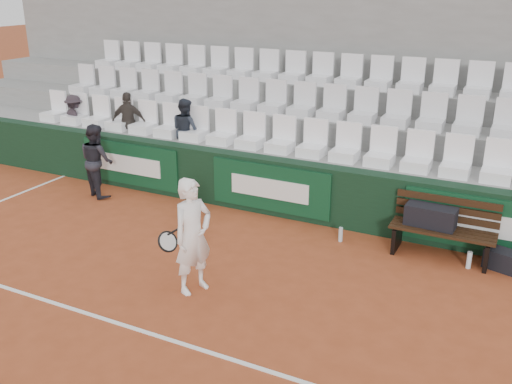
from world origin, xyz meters
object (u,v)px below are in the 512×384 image
at_px(sports_bag_ground, 502,260).
at_px(tennis_player, 193,236).
at_px(spectator_b, 127,100).
at_px(spectator_a, 73,98).
at_px(water_bottle_far, 469,260).
at_px(spectator_c, 185,107).
at_px(ball_kid, 97,160).
at_px(sports_bag_left, 431,216).
at_px(bench_left, 441,243).
at_px(water_bottle_near, 341,234).

relative_size(sports_bag_ground, tennis_player, 0.30).
xyz_separation_m(tennis_player, spectator_b, (-3.67, 3.40, 0.83)).
relative_size(spectator_a, spectator_b, 0.86).
distance_m(sports_bag_ground, water_bottle_far, 0.46).
bearing_deg(spectator_c, tennis_player, 146.77).
xyz_separation_m(ball_kid, spectator_a, (-1.59, 1.18, 0.83)).
height_order(sports_bag_left, spectator_b, spectator_b).
relative_size(bench_left, spectator_a, 1.43).
bearing_deg(spectator_a, bench_left, -168.68).
bearing_deg(spectator_b, water_bottle_far, 151.03).
height_order(bench_left, tennis_player, tennis_player).
relative_size(water_bottle_near, spectator_a, 0.23).
bearing_deg(spectator_c, spectator_b, 22.65).
relative_size(ball_kid, spectator_b, 1.14).
distance_m(spectator_a, spectator_b, 1.46).
relative_size(bench_left, sports_bag_ground, 3.21).
relative_size(bench_left, water_bottle_near, 6.36).
bearing_deg(water_bottle_far, tennis_player, -144.64).
bearing_deg(sports_bag_left, tennis_player, -135.95).
bearing_deg(ball_kid, water_bottle_far, -155.29).
bearing_deg(water_bottle_near, tennis_player, -118.74).
bearing_deg(spectator_b, bench_left, 151.90).
xyz_separation_m(bench_left, spectator_c, (-5.06, 0.97, 1.38)).
bearing_deg(spectator_c, sports_bag_left, -168.07).
bearing_deg(sports_bag_left, water_bottle_far, -19.06).
bearing_deg(spectator_c, water_bottle_far, -169.05).
height_order(water_bottle_far, spectator_c, spectator_c).
relative_size(water_bottle_near, spectator_b, 0.19).
distance_m(sports_bag_left, spectator_c, 5.05).
bearing_deg(water_bottle_far, water_bottle_near, 179.00).
distance_m(water_bottle_far, spectator_a, 8.51).
bearing_deg(tennis_player, spectator_a, 146.47).
bearing_deg(sports_bag_ground, ball_kid, -178.20).
xyz_separation_m(sports_bag_left, spectator_a, (-7.69, 0.92, 0.92)).
relative_size(spectator_b, spectator_c, 1.00).
height_order(bench_left, sports_bag_ground, bench_left).
relative_size(sports_bag_ground, water_bottle_near, 1.98).
relative_size(sports_bag_left, sports_bag_ground, 1.56).
bearing_deg(water_bottle_far, sports_bag_ground, 23.59).
distance_m(tennis_player, spectator_a, 6.20).
relative_size(bench_left, spectator_c, 1.23).
height_order(sports_bag_left, spectator_a, spectator_a).
distance_m(sports_bag_left, ball_kid, 6.11).
height_order(sports_bag_left, spectator_c, spectator_c).
height_order(water_bottle_near, ball_kid, ball_kid).
height_order(sports_bag_ground, water_bottle_near, sports_bag_ground).
distance_m(water_bottle_far, spectator_c, 5.80).
height_order(water_bottle_near, tennis_player, tennis_player).
bearing_deg(sports_bag_left, bench_left, -12.79).
relative_size(water_bottle_far, spectator_b, 0.21).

